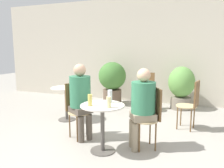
# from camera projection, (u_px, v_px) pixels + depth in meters

# --- Properties ---
(ground_plane) EXTENTS (20.00, 20.00, 0.00)m
(ground_plane) POSITION_uv_depth(u_px,v_px,m) (105.00, 152.00, 3.26)
(ground_plane) COLOR #9E998E
(storefront_wall) EXTENTS (10.00, 0.06, 3.00)m
(storefront_wall) POSITION_uv_depth(u_px,v_px,m) (151.00, 50.00, 6.22)
(storefront_wall) COLOR beige
(storefront_wall) RESTS_ON ground_plane
(cafe_table_near) EXTENTS (0.65, 0.65, 0.72)m
(cafe_table_near) POSITION_uv_depth(u_px,v_px,m) (102.00, 117.00, 3.23)
(cafe_table_near) COLOR #514C47
(cafe_table_near) RESTS_ON ground_plane
(cafe_table_far) EXTENTS (0.64, 0.64, 0.72)m
(cafe_table_far) POSITION_uv_depth(u_px,v_px,m) (66.00, 96.00, 4.71)
(cafe_table_far) COLOR #514C47
(cafe_table_far) RESTS_ON ground_plane
(bistro_chair_0) EXTENTS (0.44, 0.43, 0.95)m
(bistro_chair_0) POSITION_uv_depth(u_px,v_px,m) (151.00, 113.00, 3.34)
(bistro_chair_0) COLOR tan
(bistro_chair_0) RESTS_ON ground_plane
(bistro_chair_1) EXTENTS (0.44, 0.43, 0.95)m
(bistro_chair_1) POSITION_uv_depth(u_px,v_px,m) (76.00, 105.00, 3.80)
(bistro_chair_1) COLOR tan
(bistro_chair_1) RESTS_ON ground_plane
(bistro_chair_2) EXTENTS (0.39, 0.39, 0.95)m
(bistro_chair_2) POSITION_uv_depth(u_px,v_px,m) (147.00, 88.00, 5.51)
(bistro_chair_2) COLOR tan
(bistro_chair_2) RESTS_ON ground_plane
(bistro_chair_3) EXTENTS (0.42, 0.40, 0.95)m
(bistro_chair_3) POSITION_uv_depth(u_px,v_px,m) (192.00, 101.00, 4.11)
(bistro_chair_3) COLOR tan
(bistro_chair_3) RESTS_ON ground_plane
(seated_person_0) EXTENTS (0.46, 0.44, 1.25)m
(seated_person_0) POSITION_uv_depth(u_px,v_px,m) (142.00, 102.00, 3.29)
(seated_person_0) COLOR gray
(seated_person_0) RESTS_ON ground_plane
(seated_person_1) EXTENTS (0.44, 0.43, 1.29)m
(seated_person_1) POSITION_uv_depth(u_px,v_px,m) (81.00, 95.00, 3.66)
(seated_person_1) COLOR brown
(seated_person_1) RESTS_ON ground_plane
(beer_glass_0) EXTENTS (0.07, 0.07, 0.19)m
(beer_glass_0) POSITION_uv_depth(u_px,v_px,m) (110.00, 96.00, 3.33)
(beer_glass_0) COLOR silver
(beer_glass_0) RESTS_ON cafe_table_near
(beer_glass_1) EXTENTS (0.06, 0.06, 0.17)m
(beer_glass_1) POSITION_uv_depth(u_px,v_px,m) (90.00, 100.00, 3.12)
(beer_glass_1) COLOR #DBC65B
(beer_glass_1) RESTS_ON cafe_table_near
(beer_glass_2) EXTENTS (0.07, 0.07, 0.16)m
(beer_glass_2) POSITION_uv_depth(u_px,v_px,m) (109.00, 102.00, 3.03)
(beer_glass_2) COLOR beige
(beer_glass_2) RESTS_ON cafe_table_near
(potted_plant_0) EXTENTS (0.76, 0.76, 1.19)m
(potted_plant_0) POSITION_uv_depth(u_px,v_px,m) (112.00, 80.00, 6.09)
(potted_plant_0) COLOR brown
(potted_plant_0) RESTS_ON ground_plane
(potted_plant_1) EXTENTS (0.66, 0.66, 1.10)m
(potted_plant_1) POSITION_uv_depth(u_px,v_px,m) (181.00, 86.00, 5.59)
(potted_plant_1) COLOR slate
(potted_plant_1) RESTS_ON ground_plane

